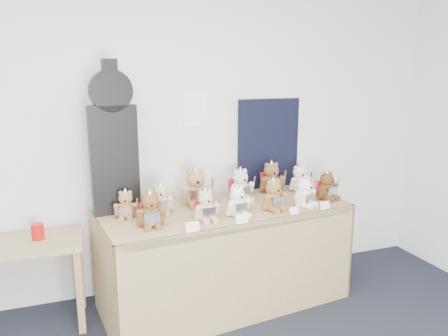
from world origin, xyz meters
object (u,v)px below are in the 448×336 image
object	(u,v)px
display_table	(229,231)
teddy_back_centre_left	(196,189)
teddy_front_far_left	(151,211)
teddy_back_centre_right	(241,186)
guitar_case	(113,140)
teddy_front_right	(274,196)
teddy_back_far_left	(126,206)
teddy_front_left	(206,206)
teddy_back_end	(299,179)
teddy_back_right	(271,179)
side_table	(25,258)
teddy_front_far_right	(305,193)
red_cup	(38,232)
teddy_back_left	(161,200)
teddy_front_centre	(238,202)
teddy_front_end	(327,187)

from	to	relation	value
display_table	teddy_back_centre_left	xyz separation A→B (m)	(-0.20, 0.22, 0.31)
teddy_front_far_left	teddy_back_centre_right	xyz separation A→B (m)	(0.84, 0.39, 0.01)
guitar_case	teddy_front_right	world-z (taller)	guitar_case
teddy_back_centre_left	teddy_back_far_left	distance (m)	0.60
teddy_front_left	teddy_back_end	xyz separation A→B (m)	(1.04, 0.47, 0.00)
teddy_back_right	teddy_front_right	bearing A→B (deg)	-111.82
side_table	guitar_case	bearing A→B (deg)	4.16
display_table	teddy_back_far_left	xyz separation A→B (m)	(-0.78, 0.09, 0.27)
teddy_front_right	teddy_front_far_right	world-z (taller)	teddy_front_right
red_cup	teddy_front_far_right	distance (m)	2.06
teddy_back_end	teddy_back_far_left	distance (m)	1.59
display_table	teddy_front_far_left	size ratio (longest dim) A/B	7.24
teddy_front_far_right	teddy_back_far_left	xyz separation A→B (m)	(-1.39, 0.19, -0.01)
teddy_back_left	red_cup	bearing A→B (deg)	-177.51
teddy_back_centre_left	teddy_front_centre	bearing A→B (deg)	-55.86
display_table	teddy_front_centre	world-z (taller)	teddy_front_centre
teddy_back_far_left	teddy_front_left	bearing A→B (deg)	-13.49
teddy_front_end	teddy_back_right	xyz separation A→B (m)	(-0.35, 0.34, 0.02)
guitar_case	teddy_front_centre	distance (m)	1.04
teddy_front_centre	teddy_back_right	distance (m)	0.72
guitar_case	teddy_back_far_left	size ratio (longest dim) A/B	4.83
teddy_front_left	teddy_back_centre_left	bearing A→B (deg)	76.99
teddy_front_left	teddy_back_left	distance (m)	0.39
teddy_front_centre	teddy_back_left	size ratio (longest dim) A/B	1.01
side_table	teddy_back_centre_left	xyz separation A→B (m)	(1.31, 0.00, 0.40)
teddy_front_far_right	teddy_back_right	size ratio (longest dim) A/B	0.87
teddy_back_centre_left	teddy_back_far_left	world-z (taller)	teddy_back_centre_left
teddy_front_far_right	teddy_back_centre_left	world-z (taller)	teddy_back_centre_left
display_table	teddy_front_far_left	bearing A→B (deg)	-173.60
display_table	teddy_front_far_left	xyz separation A→B (m)	(-0.64, -0.15, 0.29)
side_table	red_cup	bearing A→B (deg)	14.94
guitar_case	red_cup	size ratio (longest dim) A/B	9.73
red_cup	teddy_back_centre_left	xyz separation A→B (m)	(1.21, -0.02, 0.22)
teddy_front_centre	teddy_front_right	bearing A→B (deg)	-4.87
teddy_back_centre_left	teddy_back_end	xyz separation A→B (m)	(1.00, 0.09, -0.03)
teddy_front_left	teddy_back_far_left	world-z (taller)	teddy_front_left
teddy_front_centre	teddy_front_right	xyz separation A→B (m)	(0.32, 0.04, 0.01)
display_table	teddy_front_far_right	size ratio (longest dim) A/B	7.52
guitar_case	teddy_front_centre	xyz separation A→B (m)	(0.85, -0.38, -0.46)
teddy_front_left	teddy_front_right	xyz separation A→B (m)	(0.57, 0.05, 0.01)
display_table	teddy_back_centre_right	distance (m)	0.43
teddy_back_centre_right	teddy_back_far_left	world-z (taller)	teddy_back_centre_right
side_table	teddy_back_centre_right	world-z (taller)	teddy_back_centre_right
teddy_back_far_left	teddy_front_far_left	bearing A→B (deg)	-48.63
teddy_back_centre_left	teddy_back_centre_right	world-z (taller)	teddy_back_centre_left
teddy_back_end	teddy_front_far_right	bearing A→B (deg)	-113.88
teddy_back_centre_right	teddy_back_end	world-z (taller)	teddy_back_centre_right
side_table	teddy_front_right	size ratio (longest dim) A/B	2.94
red_cup	teddy_front_far_left	bearing A→B (deg)	-26.99
teddy_front_end	teddy_back_centre_left	distance (m)	1.11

